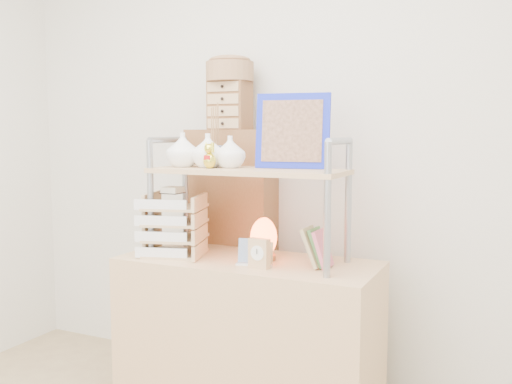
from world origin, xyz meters
TOP-DOWN VIEW (x-y plane):
  - room_shell at (0.00, 0.39)m, footprint 3.42×3.41m
  - desk at (0.00, 1.20)m, footprint 1.20×0.50m
  - cabinet at (-0.27, 1.57)m, footprint 0.46×0.27m
  - hutch at (-0.07, 1.21)m, footprint 0.90×0.34m
  - letter_tray at (-0.36, 1.14)m, footprint 0.33×0.32m
  - salt_lamp at (0.07, 1.23)m, footprint 0.13×0.12m
  - desk_clock at (0.12, 1.08)m, footprint 0.10×0.05m
  - postcard_stand at (0.07, 1.12)m, footprint 0.17×0.07m
  - drawer_chest at (-0.27, 1.55)m, footprint 0.20×0.16m
  - woven_basket at (-0.27, 1.55)m, footprint 0.25×0.25m

SIDE VIEW (x-z plane):
  - desk at x=0.00m, z-range 0.00..0.75m
  - cabinet at x=-0.27m, z-range 0.00..1.35m
  - postcard_stand at x=0.07m, z-range 0.73..0.84m
  - desk_clock at x=0.12m, z-range 0.75..0.88m
  - salt_lamp at x=0.07m, z-range 0.75..0.95m
  - letter_tray at x=-0.36m, z-range 0.72..1.05m
  - hutch at x=-0.07m, z-range 0.82..1.58m
  - drawer_chest at x=-0.27m, z-range 1.35..1.60m
  - woven_basket at x=-0.27m, z-range 1.60..1.70m
  - room_shell at x=0.00m, z-range 0.39..3.00m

